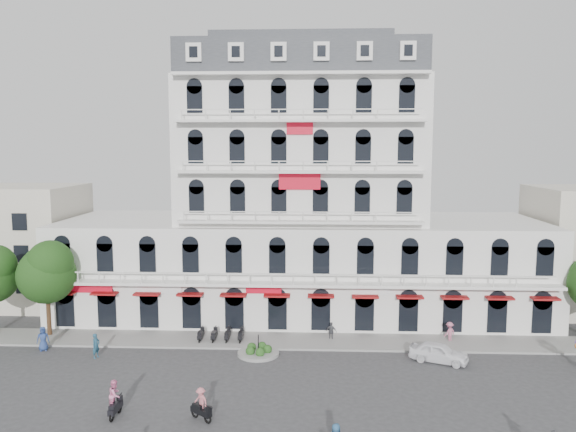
# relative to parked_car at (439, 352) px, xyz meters

# --- Properties ---
(ground) EXTENTS (120.00, 120.00, 0.00)m
(ground) POSITION_rel_parked_car_xyz_m (-10.50, -5.19, -0.73)
(ground) COLOR #38383A
(ground) RESTS_ON ground
(sidewalk) EXTENTS (53.00, 4.00, 0.16)m
(sidewalk) POSITION_rel_parked_car_xyz_m (-10.50, 3.81, -0.65)
(sidewalk) COLOR gray
(sidewalk) RESTS_ON ground
(main_building) EXTENTS (45.00, 15.00, 25.80)m
(main_building) POSITION_rel_parked_car_xyz_m (-10.50, 12.81, 9.23)
(main_building) COLOR silver
(main_building) RESTS_ON ground
(flank_building_west) EXTENTS (14.00, 10.00, 12.00)m
(flank_building_west) POSITION_rel_parked_car_xyz_m (-40.50, 14.81, 5.27)
(flank_building_west) COLOR beige
(flank_building_west) RESTS_ON ground
(traffic_island) EXTENTS (3.20, 3.20, 1.60)m
(traffic_island) POSITION_rel_parked_car_xyz_m (-13.50, 0.81, -0.47)
(traffic_island) COLOR gray
(traffic_island) RESTS_ON ground
(parked_scooter_row) EXTENTS (4.40, 1.80, 1.10)m
(parked_scooter_row) POSITION_rel_parked_car_xyz_m (-16.85, 3.61, -0.73)
(parked_scooter_row) COLOR black
(parked_scooter_row) RESTS_ON ground
(tree_west_inner) EXTENTS (4.76, 4.76, 8.25)m
(tree_west_inner) POSITION_rel_parked_car_xyz_m (-31.45, 4.29, 4.95)
(tree_west_inner) COLOR #382314
(tree_west_inner) RESTS_ON ground
(parked_car) EXTENTS (4.62, 3.24, 1.46)m
(parked_car) POSITION_rel_parked_car_xyz_m (0.00, 0.00, 0.00)
(parked_car) COLOR white
(parked_car) RESTS_ON ground
(rider_southwest) EXTENTS (0.75, 1.70, 2.30)m
(rider_southwest) POSITION_rel_parked_car_xyz_m (-20.94, -9.55, 0.46)
(rider_southwest) COLOR black
(rider_southwest) RESTS_ON ground
(rider_center) EXTENTS (1.43, 1.18, 2.00)m
(rider_center) POSITION_rel_parked_car_xyz_m (-15.81, -9.73, 0.30)
(rider_center) COLOR black
(rider_center) RESTS_ON ground
(pedestrian_left) EXTENTS (1.09, 0.91, 1.92)m
(pedestrian_left) POSITION_rel_parked_car_xyz_m (-30.42, 1.00, 0.23)
(pedestrian_left) COLOR navy
(pedestrian_left) RESTS_ON ground
(pedestrian_mid) EXTENTS (0.98, 0.64, 1.55)m
(pedestrian_mid) POSITION_rel_parked_car_xyz_m (-7.80, 4.31, 0.04)
(pedestrian_mid) COLOR #4C4D52
(pedestrian_mid) RESTS_ON ground
(pedestrian_right) EXTENTS (1.26, 1.15, 1.70)m
(pedestrian_right) POSITION_rel_parked_car_xyz_m (1.82, 4.31, 0.12)
(pedestrian_right) COLOR #BB6380
(pedestrian_right) RESTS_ON ground
(pedestrian_far) EXTENTS (0.67, 0.80, 1.88)m
(pedestrian_far) POSITION_rel_parked_car_xyz_m (-25.69, -0.32, 0.21)
(pedestrian_far) COLOR navy
(pedestrian_far) RESTS_ON ground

